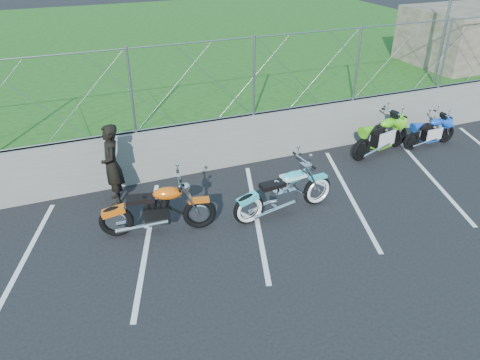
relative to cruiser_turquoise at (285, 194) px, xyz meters
name	(u,v)px	position (x,y,z in m)	size (l,w,h in m)	color
ground	(276,241)	(-0.63, -0.89, -0.49)	(90.00, 90.00, 0.00)	black
retaining_wall	(217,144)	(-0.63, 2.61, 0.16)	(30.00, 0.22, 1.30)	slate
grass_field	(139,54)	(-0.63, 12.61, 0.16)	(30.00, 20.00, 1.30)	#1A4913
chain_link_fence	(215,81)	(-0.63, 2.61, 1.81)	(28.00, 0.03, 2.00)	gray
sign_pole	(444,33)	(6.57, 3.01, 2.31)	(0.08, 0.08, 3.00)	gray
parking_lines	(305,205)	(0.57, 0.11, -0.48)	(18.29, 4.31, 0.01)	silver
cruiser_turquoise	(285,194)	(0.00, 0.00, 0.00)	(2.44, 0.77, 1.21)	black
naked_orange	(159,211)	(-2.69, 0.32, 0.02)	(2.34, 0.81, 1.18)	black
sportbike_green	(382,137)	(3.82, 1.72, 0.00)	(2.12, 0.77, 1.12)	black
sportbike_blue	(431,133)	(5.41, 1.58, -0.09)	(1.79, 0.64, 0.93)	black
person_standing	(112,165)	(-3.35, 1.87, 0.45)	(0.68, 0.45, 1.88)	black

